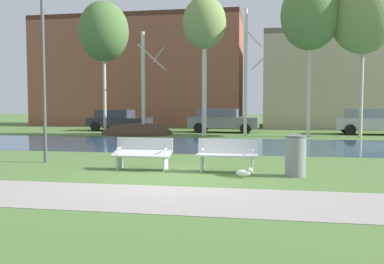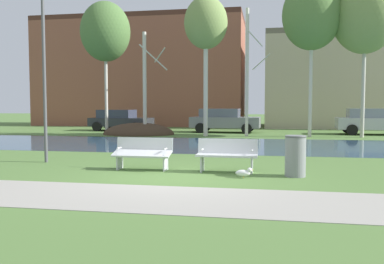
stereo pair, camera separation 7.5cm
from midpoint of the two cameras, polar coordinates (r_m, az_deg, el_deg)
name	(u,v)px [view 1 (the left image)]	position (r m, az deg, el deg)	size (l,w,h in m)	color
ground_plane	(219,142)	(19.88, 3.72, -1.35)	(120.00, 120.00, 0.00)	#517538
paved_path_strip	(151,198)	(7.95, -5.98, -9.08)	(60.00, 2.28, 0.01)	#9E998E
river_band	(216,145)	(18.31, 3.18, -1.77)	(80.00, 7.25, 0.01)	#33516B
soil_mound	(137,134)	(24.91, -7.70, -0.34)	(4.33, 3.47, 1.41)	#423021
bench_left	(143,153)	(11.31, -7.04, -2.84)	(1.61, 0.58, 0.87)	silver
bench_right	(227,154)	(10.87, 4.70, -3.10)	(1.61, 0.58, 0.87)	silver
trash_bin	(296,155)	(10.49, 13.98, -3.14)	(0.53, 0.53, 1.02)	gray
seagull	(244,173)	(10.07, 7.06, -5.61)	(0.44, 0.16, 0.26)	white
streetlamp	(43,37)	(13.55, -20.15, 12.22)	(0.32, 0.32, 5.78)	#4C4C51
birch_far_left	(104,32)	(26.41, -12.23, 13.44)	(3.04, 3.04, 8.09)	#BCB7A8
birch_left	(144,82)	(24.31, -6.76, 6.94)	(1.54, 2.74, 6.01)	beige
birch_center_left	(204,24)	(23.76, 1.64, 14.76)	(2.44, 2.44, 8.16)	beige
birch_center	(246,72)	(23.52, 7.44, 8.30)	(1.38, 2.14, 7.17)	beige
birch_center_right	(310,15)	(24.27, 16.01, 15.31)	(3.21, 3.21, 8.63)	beige
birch_right	(363,15)	(24.75, 22.60, 14.75)	(3.49, 3.49, 8.72)	#BCB7A8
parked_van_nearest_dark	(118,120)	(28.72, -10.27, 1.70)	(4.24, 2.24, 1.45)	#282B30
parked_sedan_second_grey	(222,120)	(26.58, 4.16, 1.68)	(4.49, 2.21, 1.54)	slate
parked_hatch_third_silver	(373,121)	(26.83, 23.74, 1.41)	(4.62, 2.22, 1.56)	#B2B5BC
building_brick_low	(140,73)	(36.92, -7.30, 8.18)	(17.81, 6.42, 9.26)	brown
building_beige_block	(367,81)	(35.84, 23.10, 6.52)	(16.38, 8.29, 7.36)	#BCAD8E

